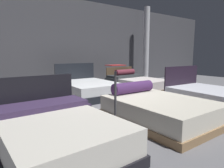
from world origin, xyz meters
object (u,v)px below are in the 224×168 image
(bed_5, at_px, (136,83))
(support_pillar, at_px, (146,45))
(bed_1, at_px, (159,109))
(bed_4, at_px, (88,89))
(bed_2, at_px, (214,97))
(price_sign, at_px, (115,107))
(bed_3, at_px, (12,98))
(bed_0, at_px, (56,133))

(bed_5, height_order, support_pillar, support_pillar)
(bed_5, bearing_deg, bed_1, -128.40)
(bed_4, bearing_deg, bed_2, -54.60)
(price_sign, bearing_deg, bed_3, 110.52)
(bed_1, relative_size, bed_5, 0.95)
(bed_3, height_order, bed_4, bed_4)
(bed_3, distance_m, bed_4, 2.20)
(bed_0, relative_size, bed_3, 0.96)
(bed_1, bearing_deg, bed_5, 54.40)
(bed_0, distance_m, bed_2, 4.16)
(bed_3, relative_size, bed_5, 0.94)
(bed_3, bearing_deg, price_sign, -67.59)
(bed_3, bearing_deg, support_pillar, 13.70)
(bed_2, height_order, bed_5, bed_2)
(support_pillar, bearing_deg, bed_4, -161.41)
(bed_3, bearing_deg, bed_2, -33.33)
(bed_3, bearing_deg, bed_1, -51.22)
(bed_3, xyz_separation_m, bed_4, (2.20, -0.03, 0.01))
(bed_0, height_order, bed_5, bed_0)
(support_pillar, bearing_deg, price_sign, -139.76)
(support_pillar, bearing_deg, bed_3, -168.19)
(bed_0, bearing_deg, bed_2, -2.16)
(bed_1, distance_m, bed_3, 3.66)
(bed_2, distance_m, bed_3, 5.18)
(bed_2, bearing_deg, support_pillar, 69.01)
(bed_0, xyz_separation_m, bed_3, (-0.07, 2.97, -0.04))
(bed_1, relative_size, bed_3, 1.01)
(bed_1, height_order, bed_5, bed_5)
(bed_5, distance_m, price_sign, 4.27)
(bed_1, xyz_separation_m, bed_4, (0.00, 2.90, -0.00))
(bed_5, xyz_separation_m, price_sign, (-3.14, -2.88, 0.21))
(bed_2, relative_size, bed_4, 1.05)
(bed_0, relative_size, price_sign, 1.74)
(bed_0, relative_size, bed_1, 0.95)
(bed_0, bearing_deg, bed_3, 89.35)
(bed_3, relative_size, support_pillar, 0.60)
(price_sign, bearing_deg, bed_2, -0.94)
(bed_1, xyz_separation_m, bed_5, (2.05, 2.88, 0.01))
(bed_1, bearing_deg, bed_0, -178.95)
(bed_1, distance_m, bed_4, 2.90)
(bed_1, relative_size, support_pillar, 0.60)
(bed_2, relative_size, price_sign, 1.88)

